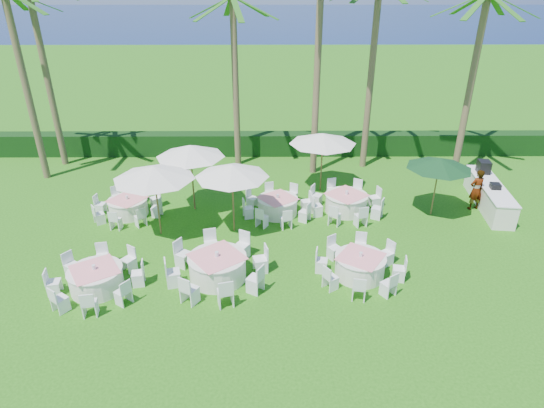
{
  "coord_description": "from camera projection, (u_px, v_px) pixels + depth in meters",
  "views": [
    {
      "loc": [
        0.5,
        -12.34,
        8.89
      ],
      "look_at": [
        0.61,
        2.96,
        1.3
      ],
      "focal_mm": 30.0,
      "sensor_mm": 36.0,
      "label": 1
    }
  ],
  "objects": [
    {
      "name": "banquet_table_b",
      "position": [
        218.0,
        267.0,
        14.87
      ],
      "size": [
        3.34,
        3.34,
        1.01
      ],
      "color": "white",
      "rests_on": "ground"
    },
    {
      "name": "palm_e",
      "position": [
        471.0,
        83.0,
        20.66
      ],
      "size": [
        4.34,
        4.29,
        8.41
      ],
      "color": "brown",
      "rests_on": "ground"
    },
    {
      "name": "umbrella_c",
      "position": [
        190.0,
        151.0,
        18.43
      ],
      "size": [
        2.82,
        2.82,
        2.89
      ],
      "color": "brown",
      "rests_on": "ground"
    },
    {
      "name": "palm_f",
      "position": [
        25.0,
        81.0,
        20.62
      ],
      "size": [
        4.14,
        4.4,
        8.57
      ],
      "color": "brown",
      "rests_on": "ground"
    },
    {
      "name": "staff_person",
      "position": [
        476.0,
        190.0,
        19.2
      ],
      "size": [
        0.74,
        0.58,
        1.8
      ],
      "primitive_type": "imported",
      "rotation": [
        0.0,
        0.0,
        3.4
      ],
      "color": "gray",
      "rests_on": "ground"
    },
    {
      "name": "umbrella_d",
      "position": [
        323.0,
        139.0,
        20.24
      ],
      "size": [
        3.02,
        3.02,
        2.76
      ],
      "color": "brown",
      "rests_on": "ground"
    },
    {
      "name": "buffet_table",
      "position": [
        489.0,
        194.0,
        19.64
      ],
      "size": [
        1.5,
        4.55,
        1.59
      ],
      "color": "white",
      "rests_on": "ground"
    },
    {
      "name": "umbrella_b",
      "position": [
        232.0,
        171.0,
        16.76
      ],
      "size": [
        2.79,
        2.79,
        2.79
      ],
      "color": "brown",
      "rests_on": "ground"
    },
    {
      "name": "banquet_table_d",
      "position": [
        128.0,
        206.0,
        18.95
      ],
      "size": [
        2.86,
        2.86,
        0.87
      ],
      "color": "white",
      "rests_on": "ground"
    },
    {
      "name": "banquet_table_f",
      "position": [
        346.0,
        202.0,
        19.22
      ],
      "size": [
        3.1,
        3.1,
        0.95
      ],
      "color": "white",
      "rests_on": "ground"
    },
    {
      "name": "umbrella_a",
      "position": [
        154.0,
        173.0,
        16.55
      ],
      "size": [
        3.02,
        3.02,
        2.81
      ],
      "color": "brown",
      "rests_on": "ground"
    },
    {
      "name": "banquet_table_e",
      "position": [
        278.0,
        205.0,
        19.01
      ],
      "size": [
        2.93,
        2.93,
        0.9
      ],
      "color": "white",
      "rests_on": "ground"
    },
    {
      "name": "palm_d",
      "position": [
        372.0,
        70.0,
        21.9
      ],
      "size": [
        4.36,
        4.27,
        8.98
      ],
      "color": "brown",
      "rests_on": "ground"
    },
    {
      "name": "umbrella_green",
      "position": [
        440.0,
        163.0,
        18.13
      ],
      "size": [
        2.62,
        2.62,
        2.52
      ],
      "color": "brown",
      "rests_on": "ground"
    },
    {
      "name": "palm_c",
      "position": [
        318.0,
        56.0,
        20.8
      ],
      "size": [
        4.4,
        4.13,
        10.55
      ],
      "color": "brown",
      "rests_on": "ground"
    },
    {
      "name": "banquet_table_a",
      "position": [
        96.0,
        279.0,
        14.36
      ],
      "size": [
        2.97,
        2.97,
        0.9
      ],
      "color": "white",
      "rests_on": "ground"
    },
    {
      "name": "palm_b",
      "position": [
        235.0,
        77.0,
        22.35
      ],
      "size": [
        4.29,
        4.34,
        8.22
      ],
      "color": "brown",
      "rests_on": "ground"
    },
    {
      "name": "ground",
      "position": [
        254.0,
        279.0,
        15.0
      ],
      "size": [
        120.0,
        120.0,
        0.0
      ],
      "primitive_type": "plane",
      "color": "#1E5D10",
      "rests_on": "ground"
    },
    {
      "name": "palm_a",
      "position": [
        45.0,
        69.0,
        22.19
      ],
      "size": [
        4.4,
        3.96,
        9.02
      ],
      "color": "brown",
      "rests_on": "ground"
    },
    {
      "name": "banquet_table_c",
      "position": [
        360.0,
        265.0,
        15.02
      ],
      "size": [
        2.95,
        2.95,
        0.9
      ],
      "color": "white",
      "rests_on": "ground"
    },
    {
      "name": "ocean",
      "position": [
        266.0,
        22.0,
        106.39
      ],
      "size": [
        260.0,
        260.0,
        0.0
      ],
      "primitive_type": "plane",
      "color": "navy",
      "rests_on": "ground"
    },
    {
      "name": "hedge",
      "position": [
        260.0,
        144.0,
        25.49
      ],
      "size": [
        34.0,
        1.0,
        1.2
      ],
      "primitive_type": "cube",
      "color": "black",
      "rests_on": "ground"
    }
  ]
}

